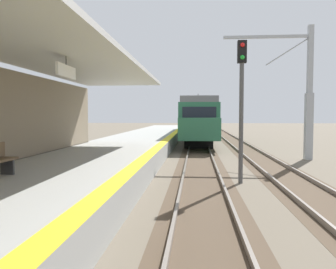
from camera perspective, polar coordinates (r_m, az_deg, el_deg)
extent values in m
cube|color=#999993|center=(15.15, -11.34, -4.60)|extent=(5.00, 80.00, 0.90)
cube|color=yellow|center=(14.64, -2.85, -3.03)|extent=(0.50, 80.00, 0.01)
cube|color=#B2B2AD|center=(9.16, -23.98, 14.59)|extent=(4.40, 24.00, 0.16)
cube|color=white|center=(10.70, -16.77, 10.17)|extent=(0.08, 1.40, 0.36)
cylinder|color=#333333|center=(10.75, -16.80, 11.84)|extent=(0.03, 0.03, 0.27)
cube|color=#4C3D2D|center=(18.59, 5.39, -4.49)|extent=(2.34, 120.00, 0.01)
cube|color=slate|center=(18.59, 3.17, -4.23)|extent=(0.08, 120.00, 0.15)
cube|color=slate|center=(18.61, 7.62, -4.25)|extent=(0.08, 120.00, 0.15)
cube|color=#4C3D2D|center=(18.94, 15.76, -4.45)|extent=(2.34, 120.00, 0.01)
cube|color=slate|center=(18.81, 13.61, -4.23)|extent=(0.08, 120.00, 0.15)
cube|color=slate|center=(19.09, 17.89, -4.19)|extent=(0.08, 120.00, 0.15)
cube|color=#286647|center=(32.32, 5.11, 2.48)|extent=(2.90, 18.00, 2.70)
cube|color=slate|center=(32.33, 5.12, 5.26)|extent=(2.67, 18.00, 0.44)
cube|color=black|center=(23.30, 5.28, 3.17)|extent=(2.32, 0.06, 1.21)
cube|color=#286647|center=(22.53, 5.29, 0.94)|extent=(2.78, 1.60, 1.49)
cube|color=black|center=(32.36, 7.70, 3.18)|extent=(0.04, 15.84, 0.86)
cylinder|color=#333333|center=(35.96, 5.09, 6.13)|extent=(0.06, 0.06, 0.90)
cube|color=black|center=(26.55, 5.18, -1.39)|extent=(2.17, 2.20, 0.72)
cube|color=black|center=(38.23, 5.03, 0.03)|extent=(2.17, 2.20, 0.72)
cylinder|color=#4C4C4C|center=(12.66, 12.22, 1.80)|extent=(0.16, 0.16, 4.40)
cube|color=black|center=(12.86, 12.36, 13.46)|extent=(0.32, 0.24, 0.80)
sphere|color=red|center=(12.77, 12.46, 14.54)|extent=(0.16, 0.16, 0.16)
sphere|color=green|center=(12.69, 12.43, 12.59)|extent=(0.16, 0.16, 0.16)
cube|color=#9EA3A8|center=(20.62, 22.61, 1.26)|extent=(0.40, 0.40, 3.75)
cube|color=#9EA3A8|center=(20.84, 22.84, 11.62)|extent=(0.28, 0.28, 3.75)
cube|color=#9EA3A8|center=(20.47, 16.28, 15.53)|extent=(4.80, 0.16, 0.16)
cylinder|color=#9EA3A8|center=(20.58, 19.61, 13.13)|extent=(2.47, 0.07, 1.60)
cube|color=#333333|center=(10.20, -25.44, -4.88)|extent=(0.36, 0.08, 0.44)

